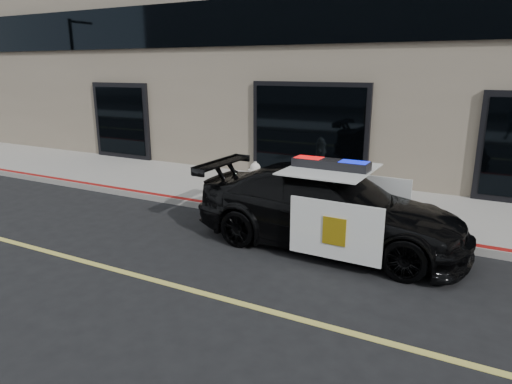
% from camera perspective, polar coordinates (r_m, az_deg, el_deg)
% --- Properties ---
extents(ground, '(120.00, 120.00, 0.00)m').
position_cam_1_polar(ground, '(7.03, -7.39, -12.28)').
color(ground, black).
rests_on(ground, ground).
extents(sidewalk_n, '(60.00, 3.50, 0.15)m').
position_cam_1_polar(sidewalk_n, '(11.39, 7.92, -1.03)').
color(sidewalk_n, gray).
rests_on(sidewalk_n, ground).
extents(police_car, '(2.41, 5.11, 1.65)m').
position_cam_1_polar(police_car, '(8.54, 9.11, -1.95)').
color(police_car, black).
rests_on(police_car, ground).
extents(fire_hydrant, '(0.40, 0.56, 0.88)m').
position_cam_1_polar(fire_hydrant, '(11.18, -0.13, 1.42)').
color(fire_hydrant, silver).
rests_on(fire_hydrant, sidewalk_n).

